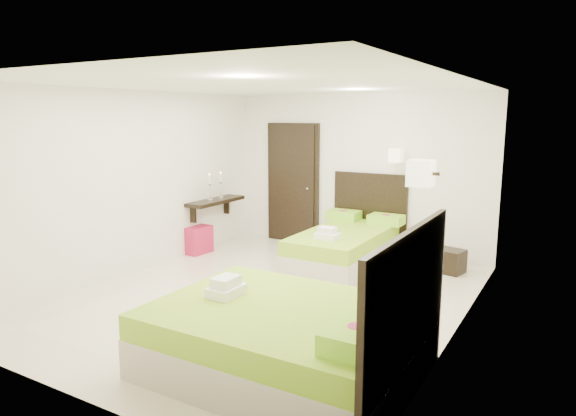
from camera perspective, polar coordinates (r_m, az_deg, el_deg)
The scene contains 7 objects.
floor at distance 6.53m, azimuth -2.12°, elevation -9.88°, with size 5.50×5.50×0.00m, color beige.
bed_single at distance 7.83m, azimuth 6.53°, elevation -4.05°, with size 1.27×2.11×1.74m.
bed_double at distance 4.62m, azimuth 0.45°, elevation -14.17°, with size 2.26×1.92×1.87m.
nightstand at distance 7.82m, azimuth 17.52°, elevation -5.63°, with size 0.38×0.34×0.34m, color black.
ottoman at distance 8.67m, azimuth -10.35°, elevation -3.42°, with size 0.45×0.45×0.45m, color #A01539.
door at distance 9.14m, azimuth 0.53°, elevation 2.71°, with size 1.02×0.15×2.14m.
console_shelf at distance 8.76m, azimuth -8.08°, elevation 0.74°, with size 0.35×1.20×0.78m.
Camera 1 is at (3.29, -5.17, 2.24)m, focal length 32.00 mm.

